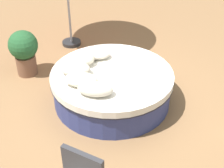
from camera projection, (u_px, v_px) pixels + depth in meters
name	position (u px, v px, depth m)	size (l,w,h in m)	color
ground_plane	(112.00, 100.00, 5.67)	(16.00, 16.00, 0.00)	olive
round_bed	(112.00, 86.00, 5.50)	(2.14, 2.14, 0.59)	navy
throw_pillow_0	(96.00, 54.00, 5.72)	(0.52, 0.35, 0.16)	beige
throw_pillow_1	(83.00, 59.00, 5.51)	(0.42, 0.38, 0.22)	beige
throw_pillow_2	(75.00, 69.00, 5.25)	(0.51, 0.38, 0.21)	beige
throw_pillow_3	(81.00, 80.00, 4.99)	(0.55, 0.35, 0.19)	beige
throw_pillow_4	(95.00, 89.00, 4.77)	(0.56, 0.31, 0.20)	beige
planter	(24.00, 50.00, 6.11)	(0.58, 0.58, 0.94)	brown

